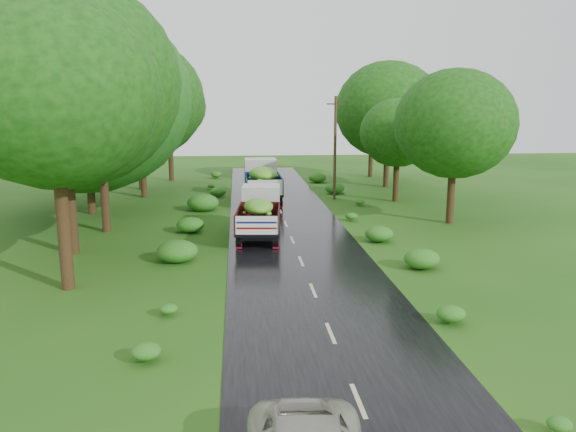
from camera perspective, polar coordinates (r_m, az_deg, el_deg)
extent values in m
plane|color=#184A0F|center=(17.62, 4.35, -11.82)|extent=(120.00, 120.00, 0.00)
cube|color=black|center=(22.25, 2.22, -6.76)|extent=(6.50, 80.00, 0.02)
cube|color=#BFB78C|center=(14.09, 7.16, -18.10)|extent=(0.12, 1.60, 0.00)
cube|color=#BFB78C|center=(17.61, 4.35, -11.76)|extent=(0.12, 1.60, 0.00)
cube|color=#BFB78C|center=(21.31, 2.57, -7.56)|extent=(0.12, 1.60, 0.00)
cube|color=#BFB78C|center=(25.09, 1.34, -4.61)|extent=(0.12, 1.60, 0.00)
cube|color=#BFB78C|center=(28.94, 0.44, -2.43)|extent=(0.12, 1.60, 0.00)
cube|color=#BFB78C|center=(32.82, -0.24, -0.77)|extent=(0.12, 1.60, 0.00)
cube|color=#BFB78C|center=(36.73, -0.78, 0.54)|extent=(0.12, 1.60, 0.00)
cube|color=#BFB78C|center=(40.65, -1.21, 1.60)|extent=(0.12, 1.60, 0.00)
cube|color=#BFB78C|center=(44.59, -1.57, 2.47)|extent=(0.12, 1.60, 0.00)
cube|color=#BFB78C|center=(48.54, -1.87, 3.20)|extent=(0.12, 1.60, 0.00)
cube|color=#BFB78C|center=(52.49, -2.13, 3.82)|extent=(0.12, 1.60, 0.00)
cube|color=#BFB78C|center=(56.46, -2.35, 4.35)|extent=(0.12, 1.60, 0.00)
cube|color=black|center=(29.34, -2.90, -1.10)|extent=(2.04, 5.31, 0.26)
cylinder|color=black|center=(31.26, -4.37, -0.60)|extent=(0.34, 0.94, 0.92)
cylinder|color=black|center=(31.18, -1.09, -0.60)|extent=(0.34, 0.94, 0.92)
cylinder|color=black|center=(28.28, -4.82, -1.89)|extent=(0.34, 0.94, 0.92)
cylinder|color=black|center=(28.19, -1.20, -1.89)|extent=(0.34, 0.94, 0.92)
cylinder|color=black|center=(27.37, -4.98, -2.34)|extent=(0.34, 0.94, 0.92)
cylinder|color=black|center=(27.27, -1.24, -2.35)|extent=(0.34, 0.94, 0.92)
cube|color=maroon|center=(27.11, -5.03, -2.91)|extent=(0.32, 0.06, 0.41)
cube|color=maroon|center=(27.02, -1.25, -2.92)|extent=(0.32, 0.06, 0.41)
cube|color=silver|center=(31.17, -2.74, 1.53)|extent=(2.18, 1.92, 1.75)
cube|color=black|center=(28.35, -3.00, -1.12)|extent=(2.46, 4.13, 0.15)
cube|color=#440C12|center=(28.31, -5.08, -0.11)|extent=(0.43, 3.95, 0.87)
cube|color=#440C12|center=(28.21, -0.94, -0.11)|extent=(0.43, 3.95, 0.87)
cube|color=#440C12|center=(30.15, -2.83, 0.63)|extent=(2.12, 0.26, 0.87)
cube|color=silver|center=(26.35, -3.22, -0.95)|extent=(2.12, 0.26, 0.87)
ellipsoid|color=#3B981B|center=(28.14, -3.02, 0.99)|extent=(2.07, 3.47, 0.92)
cube|color=black|center=(40.17, -2.62, 2.44)|extent=(1.90, 6.00, 0.30)
cylinder|color=black|center=(42.30, -4.18, 2.65)|extent=(0.31, 1.07, 1.06)
cylinder|color=black|center=(42.41, -1.39, 2.70)|extent=(0.31, 1.07, 1.06)
cylinder|color=black|center=(38.81, -4.02, 1.87)|extent=(0.31, 1.07, 1.06)
cylinder|color=black|center=(38.93, -0.99, 1.92)|extent=(0.31, 1.07, 1.06)
cylinder|color=black|center=(37.74, -3.97, 1.59)|extent=(0.31, 1.07, 1.06)
cylinder|color=black|center=(37.86, -0.85, 1.65)|extent=(0.31, 1.07, 1.06)
cube|color=maroon|center=(37.43, -3.95, 1.15)|extent=(0.36, 0.05, 0.48)
cube|color=maroon|center=(37.55, -0.80, 1.21)|extent=(0.36, 0.05, 0.48)
cube|color=silver|center=(42.38, -2.82, 4.48)|extent=(2.37, 2.04, 2.02)
cube|color=black|center=(39.04, -2.53, 2.52)|extent=(2.49, 4.59, 0.17)
cube|color=navy|center=(38.90, -4.27, 3.35)|extent=(0.14, 4.57, 1.01)
cube|color=navy|center=(39.03, -0.81, 3.41)|extent=(0.14, 4.57, 1.01)
cube|color=navy|center=(41.17, -2.72, 3.81)|extent=(2.44, 0.11, 1.01)
cube|color=silver|center=(36.74, -2.33, 2.89)|extent=(2.44, 0.11, 1.01)
ellipsoid|color=#3B981B|center=(38.87, -2.55, 4.30)|extent=(2.09, 3.86, 1.06)
cylinder|color=#382616|center=(40.89, 4.80, 6.84)|extent=(0.25, 0.25, 7.44)
cube|color=#382616|center=(40.77, 4.87, 11.28)|extent=(1.27, 0.46, 0.09)
cylinder|color=black|center=(22.22, -22.17, 3.45)|extent=(0.48, 0.48, 8.38)
ellipsoid|color=#0F3C0B|center=(22.05, -22.80, 11.66)|extent=(3.93, 3.93, 3.54)
cylinder|color=black|center=(27.55, -21.53, 5.41)|extent=(0.49, 0.49, 8.88)
ellipsoid|color=#0F3C0B|center=(27.45, -22.06, 12.42)|extent=(4.60, 4.60, 4.14)
cylinder|color=black|center=(31.88, -18.32, 4.95)|extent=(0.46, 0.46, 7.35)
ellipsoid|color=#0F3C0B|center=(31.72, -18.64, 9.97)|extent=(3.50, 3.50, 3.15)
cylinder|color=black|center=(37.40, -19.67, 6.47)|extent=(0.48, 0.48, 8.31)
ellipsoid|color=#0F3C0B|center=(37.29, -20.00, 11.30)|extent=(5.13, 5.13, 4.62)
cylinder|color=black|center=(43.16, -14.62, 6.56)|extent=(0.45, 0.45, 7.15)
ellipsoid|color=#0F3C0B|center=(43.03, -14.80, 10.17)|extent=(3.71, 3.71, 3.34)
cylinder|color=black|center=(47.16, -14.85, 7.56)|extent=(0.48, 0.48, 8.18)
ellipsoid|color=#0F3C0B|center=(47.07, -15.04, 11.33)|extent=(4.61, 4.61, 4.15)
cylinder|color=black|center=(52.11, -11.90, 7.68)|extent=(0.46, 0.46, 7.57)
ellipsoid|color=#0F3C0B|center=(52.02, -12.03, 10.85)|extent=(3.64, 3.64, 3.28)
cylinder|color=black|center=(33.90, 16.37, 4.75)|extent=(0.44, 0.44, 6.58)
ellipsoid|color=#185114|center=(33.72, 16.61, 8.97)|extent=(3.72, 3.72, 3.35)
cylinder|color=black|center=(40.75, 10.98, 5.34)|extent=(0.41, 0.41, 5.57)
ellipsoid|color=#185114|center=(40.59, 11.09, 8.31)|extent=(3.27, 3.27, 2.95)
cylinder|color=black|center=(47.77, 10.03, 7.27)|extent=(0.45, 0.45, 7.28)
ellipsoid|color=#185114|center=(47.66, 10.15, 10.58)|extent=(4.20, 4.20, 3.78)
cylinder|color=black|center=(54.31, 8.43, 7.02)|extent=(0.42, 0.42, 5.82)
ellipsoid|color=#185114|center=(54.19, 8.50, 9.36)|extent=(3.15, 3.15, 2.83)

